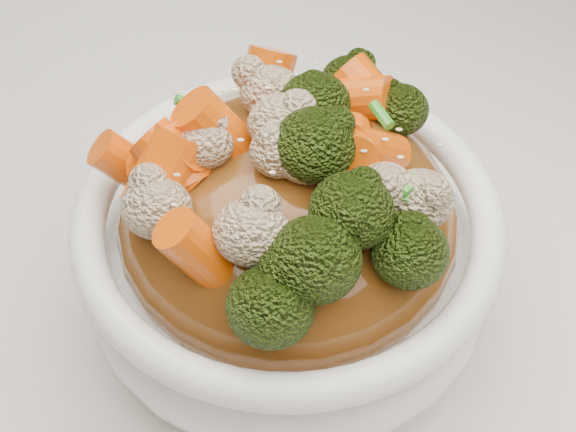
# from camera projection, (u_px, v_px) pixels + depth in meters

# --- Properties ---
(tablecloth) EXTENTS (1.20, 0.80, 0.04)m
(tablecloth) POSITION_uv_depth(u_px,v_px,m) (325.00, 268.00, 0.55)
(tablecloth) COLOR silver
(tablecloth) RESTS_ON dining_table
(bowl) EXTENTS (0.30, 0.30, 0.09)m
(bowl) POSITION_uv_depth(u_px,v_px,m) (288.00, 256.00, 0.47)
(bowl) COLOR white
(bowl) RESTS_ON tablecloth
(sauce_base) EXTENTS (0.24, 0.24, 0.10)m
(sauce_base) POSITION_uv_depth(u_px,v_px,m) (288.00, 220.00, 0.45)
(sauce_base) COLOR #623510
(sauce_base) RESTS_ON bowl
(carrots) EXTENTS (0.24, 0.24, 0.06)m
(carrots) POSITION_uv_depth(u_px,v_px,m) (288.00, 129.00, 0.40)
(carrots) COLOR #E25407
(carrots) RESTS_ON sauce_base
(broccoli) EXTENTS (0.24, 0.24, 0.05)m
(broccoli) POSITION_uv_depth(u_px,v_px,m) (288.00, 131.00, 0.40)
(broccoli) COLOR black
(broccoli) RESTS_ON sauce_base
(cauliflower) EXTENTS (0.24, 0.24, 0.04)m
(cauliflower) POSITION_uv_depth(u_px,v_px,m) (288.00, 134.00, 0.40)
(cauliflower) COLOR beige
(cauliflower) RESTS_ON sauce_base
(scallions) EXTENTS (0.18, 0.18, 0.02)m
(scallions) POSITION_uv_depth(u_px,v_px,m) (288.00, 127.00, 0.40)
(scallions) COLOR #29891F
(scallions) RESTS_ON sauce_base
(sesame_seeds) EXTENTS (0.22, 0.22, 0.01)m
(sesame_seeds) POSITION_uv_depth(u_px,v_px,m) (288.00, 127.00, 0.40)
(sesame_seeds) COLOR beige
(sesame_seeds) RESTS_ON sauce_base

